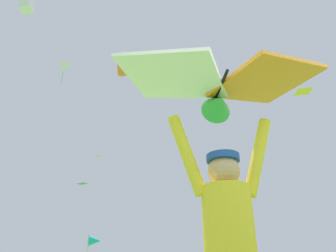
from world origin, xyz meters
TOP-DOWN VIEW (x-y plane):
  - held_stunt_kite at (-0.30, 0.05)m, footprint 1.63×1.06m
  - distant_kite_yellow_high_left at (9.36, 8.00)m, footprint 0.99×0.99m
  - distant_kite_green_low_left at (0.16, 17.66)m, footprint 0.58×0.58m
  - distant_kite_white_high_right at (-5.44, 17.28)m, footprint 1.24×1.08m
  - distant_kite_yellow_mid_left at (2.89, 33.51)m, footprint 0.93×0.92m
  - distant_kite_orange_mid_right at (3.62, 26.21)m, footprint 1.24×1.34m
  - distant_kite_white_far_center at (-2.46, 27.57)m, footprint 1.74×1.77m
  - marker_flag at (-0.38, 5.85)m, footprint 0.30×0.24m

SIDE VIEW (x-z plane):
  - marker_flag at x=-0.38m, z-range 0.61..2.27m
  - held_stunt_kite at x=-0.30m, z-range 1.98..2.37m
  - distant_kite_green_low_left at x=0.16m, z-range 5.92..6.08m
  - distant_kite_yellow_high_left at x=9.36m, z-range 8.96..9.12m
  - distant_kite_yellow_mid_left at x=2.89m, z-range 13.63..13.88m
  - distant_kite_white_high_right at x=-5.44m, z-range 18.11..19.50m
  - distant_kite_white_far_center at x=-2.46m, z-range 19.62..22.34m
  - distant_kite_orange_mid_right at x=3.62m, z-range 20.62..22.06m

